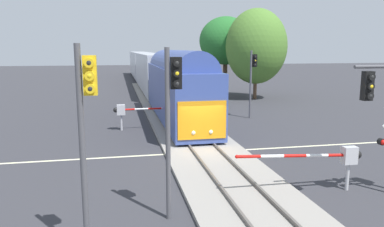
{
  "coord_description": "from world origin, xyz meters",
  "views": [
    {
      "loc": [
        -4.56,
        -19.03,
        5.61
      ],
      "look_at": [
        -0.48,
        0.99,
        2.0
      ],
      "focal_mm": 34.54,
      "sensor_mm": 36.0,
      "label": 1
    }
  ],
  "objects_px": {
    "commuter_train": "(151,70)",
    "traffic_signal_median": "(172,107)",
    "crossing_gate_near": "(337,157)",
    "crossing_gate_far": "(129,110)",
    "traffic_signal_far_side": "(253,73)",
    "oak_far_right": "(256,46)",
    "traffic_signal_near_left": "(86,119)",
    "elm_centre_background": "(226,41)"
  },
  "relations": [
    {
      "from": "commuter_train",
      "to": "traffic_signal_median",
      "type": "height_order",
      "value": "traffic_signal_median"
    },
    {
      "from": "crossing_gate_near",
      "to": "traffic_signal_median",
      "type": "height_order",
      "value": "traffic_signal_median"
    },
    {
      "from": "crossing_gate_far",
      "to": "traffic_signal_far_side",
      "type": "bearing_deg",
      "value": 14.32
    },
    {
      "from": "traffic_signal_median",
      "to": "crossing_gate_near",
      "type": "bearing_deg",
      "value": 9.4
    },
    {
      "from": "traffic_signal_far_side",
      "to": "traffic_signal_median",
      "type": "distance_m",
      "value": 18.85
    },
    {
      "from": "traffic_signal_median",
      "to": "oak_far_right",
      "type": "xyz_separation_m",
      "value": [
        13.52,
        27.63,
        2.04
      ]
    },
    {
      "from": "crossing_gate_far",
      "to": "traffic_signal_far_side",
      "type": "distance_m",
      "value": 10.5
    },
    {
      "from": "commuter_train",
      "to": "traffic_signal_far_side",
      "type": "height_order",
      "value": "commuter_train"
    },
    {
      "from": "crossing_gate_near",
      "to": "traffic_signal_far_side",
      "type": "distance_m",
      "value": 15.79
    },
    {
      "from": "crossing_gate_near",
      "to": "traffic_signal_far_side",
      "type": "bearing_deg",
      "value": 81.65
    },
    {
      "from": "crossing_gate_near",
      "to": "crossing_gate_far",
      "type": "xyz_separation_m",
      "value": [
        -7.67,
        12.93,
        -0.02
      ]
    },
    {
      "from": "traffic_signal_far_side",
      "to": "oak_far_right",
      "type": "bearing_deg",
      "value": 67.68
    },
    {
      "from": "traffic_signal_median",
      "to": "oak_far_right",
      "type": "relative_size",
      "value": 0.57
    },
    {
      "from": "commuter_train",
      "to": "traffic_signal_far_side",
      "type": "xyz_separation_m",
      "value": [
        6.1,
        -22.2,
        0.93
      ]
    },
    {
      "from": "crossing_gate_near",
      "to": "traffic_signal_median",
      "type": "distance_m",
      "value": 7.2
    },
    {
      "from": "commuter_train",
      "to": "traffic_signal_far_side",
      "type": "bearing_deg",
      "value": -74.63
    },
    {
      "from": "traffic_signal_near_left",
      "to": "traffic_signal_median",
      "type": "distance_m",
      "value": 3.09
    },
    {
      "from": "commuter_train",
      "to": "crossing_gate_far",
      "type": "xyz_separation_m",
      "value": [
        -3.84,
        -24.73,
        -1.34
      ]
    },
    {
      "from": "traffic_signal_near_left",
      "to": "elm_centre_background",
      "type": "relative_size",
      "value": 0.61
    },
    {
      "from": "crossing_gate_near",
      "to": "oak_far_right",
      "type": "xyz_separation_m",
      "value": [
        6.81,
        26.52,
        4.41
      ]
    },
    {
      "from": "traffic_signal_far_side",
      "to": "crossing_gate_near",
      "type": "bearing_deg",
      "value": -98.35
    },
    {
      "from": "crossing_gate_far",
      "to": "elm_centre_background",
      "type": "height_order",
      "value": "elm_centre_background"
    },
    {
      "from": "commuter_train",
      "to": "traffic_signal_far_side",
      "type": "distance_m",
      "value": 23.04
    },
    {
      "from": "traffic_signal_near_left",
      "to": "traffic_signal_median",
      "type": "relative_size",
      "value": 1.02
    },
    {
      "from": "traffic_signal_far_side",
      "to": "traffic_signal_median",
      "type": "xyz_separation_m",
      "value": [
        -8.98,
        -16.58,
        0.12
      ]
    },
    {
      "from": "traffic_signal_near_left",
      "to": "commuter_train",
      "type": "bearing_deg",
      "value": 82.47
    },
    {
      "from": "traffic_signal_near_left",
      "to": "traffic_signal_median",
      "type": "xyz_separation_m",
      "value": [
        2.49,
        1.83,
        -0.06
      ]
    },
    {
      "from": "elm_centre_background",
      "to": "oak_far_right",
      "type": "xyz_separation_m",
      "value": [
        2.21,
        -4.39,
        -0.68
      ]
    },
    {
      "from": "traffic_signal_far_side",
      "to": "commuter_train",
      "type": "bearing_deg",
      "value": 105.37
    },
    {
      "from": "commuter_train",
      "to": "crossing_gate_near",
      "type": "relative_size",
      "value": 12.42
    },
    {
      "from": "crossing_gate_far",
      "to": "elm_centre_background",
      "type": "relative_size",
      "value": 0.56
    },
    {
      "from": "oak_far_right",
      "to": "crossing_gate_near",
      "type": "bearing_deg",
      "value": -104.4
    },
    {
      "from": "crossing_gate_near",
      "to": "traffic_signal_median",
      "type": "relative_size",
      "value": 0.93
    },
    {
      "from": "crossing_gate_far",
      "to": "elm_centre_background",
      "type": "xyz_separation_m",
      "value": [
        12.26,
        17.98,
        5.12
      ]
    },
    {
      "from": "commuter_train",
      "to": "oak_far_right",
      "type": "height_order",
      "value": "oak_far_right"
    },
    {
      "from": "commuter_train",
      "to": "crossing_gate_near",
      "type": "height_order",
      "value": "commuter_train"
    },
    {
      "from": "traffic_signal_far_side",
      "to": "traffic_signal_median",
      "type": "bearing_deg",
      "value": -118.45
    },
    {
      "from": "crossing_gate_far",
      "to": "traffic_signal_median",
      "type": "relative_size",
      "value": 0.93
    },
    {
      "from": "crossing_gate_near",
      "to": "oak_far_right",
      "type": "relative_size",
      "value": 0.53
    },
    {
      "from": "elm_centre_background",
      "to": "oak_far_right",
      "type": "height_order",
      "value": "oak_far_right"
    },
    {
      "from": "traffic_signal_median",
      "to": "elm_centre_background",
      "type": "bearing_deg",
      "value": 70.55
    },
    {
      "from": "traffic_signal_near_left",
      "to": "elm_centre_background",
      "type": "xyz_separation_m",
      "value": [
        13.79,
        33.85,
        2.66
      ]
    }
  ]
}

